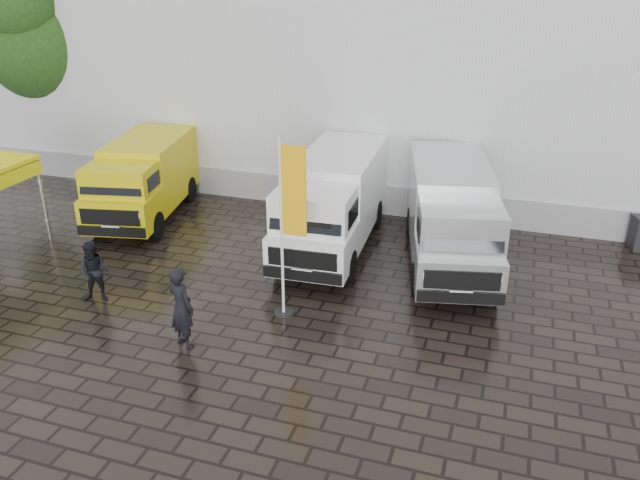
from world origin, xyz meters
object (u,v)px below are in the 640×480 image
object	(u,v)px
van_silver	(450,218)
flagpole	(288,222)
person_tent	(95,272)
van_white	(333,205)
person_front	(181,307)
van_yellow	(144,181)

from	to	relation	value
van_silver	flagpole	size ratio (longest dim) A/B	1.42
flagpole	person_tent	size ratio (longest dim) A/B	2.75
van_silver	van_white	bearing A→B (deg)	167.46
van_silver	person_front	world-z (taller)	van_silver
van_white	person_front	distance (m)	6.44
van_yellow	person_front	distance (m)	8.41
van_yellow	person_front	world-z (taller)	van_yellow
van_white	person_tent	xyz separation A→B (m)	(-4.82, -5.07, -0.58)
van_yellow	person_tent	world-z (taller)	van_yellow
van_white	van_silver	world-z (taller)	van_white
van_silver	person_tent	bearing A→B (deg)	-161.14
van_white	van_silver	distance (m)	3.48
person_front	van_silver	bearing A→B (deg)	-105.32
van_silver	person_front	size ratio (longest dim) A/B	3.26
person_tent	van_silver	bearing A→B (deg)	12.42
van_white	person_tent	size ratio (longest dim) A/B	3.94
van_yellow	van_silver	bearing A→B (deg)	-13.95
flagpole	person_front	xyz separation A→B (m)	(-1.83, -2.02, -1.50)
van_yellow	person_tent	bearing A→B (deg)	-81.54
van_silver	person_front	bearing A→B (deg)	-142.21
person_tent	van_white	bearing A→B (deg)	27.44
van_white	person_front	size ratio (longest dim) A/B	3.28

